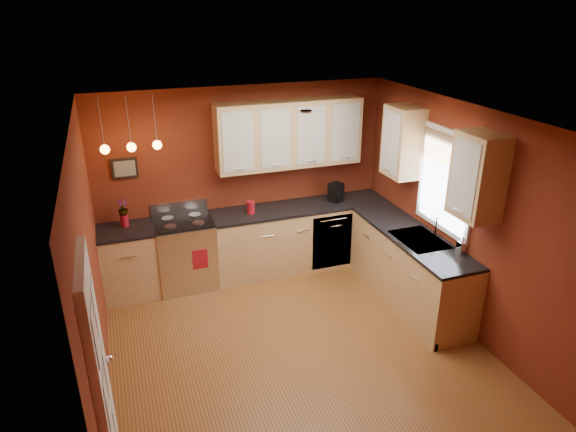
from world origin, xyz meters
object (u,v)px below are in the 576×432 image
object	(u,v)px
sink	(419,241)
red_canister	(251,207)
soap_pump	(462,245)
gas_range	(186,253)
coffee_maker	(336,193)

from	to	relation	value
sink	red_canister	size ratio (longest dim) A/B	4.04
sink	soap_pump	bearing A→B (deg)	-61.98
gas_range	coffee_maker	distance (m)	2.27
gas_range	sink	world-z (taller)	sink
sink	coffee_maker	xyz separation A→B (m)	(-0.43, 1.50, 0.15)
sink	soap_pump	distance (m)	0.54
red_canister	soap_pump	bearing A→B (deg)	-44.62
gas_range	coffee_maker	world-z (taller)	coffee_maker
gas_range	soap_pump	xyz separation A→B (m)	(2.87, -1.97, 0.56)
gas_range	sink	xyz separation A→B (m)	(2.62, -1.50, 0.43)
coffee_maker	soap_pump	bearing A→B (deg)	-92.34
sink	coffee_maker	world-z (taller)	sink
red_canister	soap_pump	distance (m)	2.75
coffee_maker	sink	bearing A→B (deg)	-95.33
sink	coffee_maker	bearing A→B (deg)	106.14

